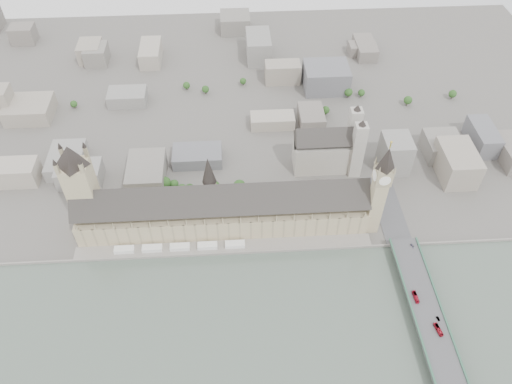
{
  "coord_description": "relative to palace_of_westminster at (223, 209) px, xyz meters",
  "views": [
    {
      "loc": [
        12.24,
        -287.68,
        364.41
      ],
      "look_at": [
        31.26,
        26.22,
        36.99
      ],
      "focal_mm": 35.0,
      "sensor_mm": 36.0,
      "label": 1
    }
  ],
  "objects": [
    {
      "name": "river_terrace",
      "position": [
        0.0,
        -27.2,
        -21.71
      ],
      "size": [
        270.0,
        15.0,
        2.0
      ],
      "primitive_type": "cube",
      "color": "gray",
      "rests_on": "ground"
    },
    {
      "name": "victoria_tower",
      "position": [
        -122.0,
        6.3,
        32.5
      ],
      "size": [
        30.0,
        30.0,
        100.0
      ],
      "color": "tan",
      "rests_on": "ground"
    },
    {
      "name": "ground",
      "position": [
        0.0,
        -19.7,
        -22.71
      ],
      "size": [
        900.0,
        900.0,
        0.0
      ],
      "primitive_type": "plane",
      "color": "#595651",
      "rests_on": "ground"
    },
    {
      "name": "park_trees",
      "position": [
        -10.0,
        40.3,
        -15.21
      ],
      "size": [
        110.0,
        30.0,
        15.0
      ],
      "primitive_type": null,
      "color": "#214A1A",
      "rests_on": "ground"
    },
    {
      "name": "terrace_tents",
      "position": [
        -40.0,
        -26.7,
        -18.71
      ],
      "size": [
        118.0,
        7.0,
        4.0
      ],
      "color": "white",
      "rests_on": "river_terrace"
    },
    {
      "name": "central_tower",
      "position": [
        -10.0,
        6.3,
        35.21
      ],
      "size": [
        13.0,
        13.0,
        48.0
      ],
      "color": "tan",
      "rests_on": "ground"
    },
    {
      "name": "embankment_wall",
      "position": [
        0.0,
        -34.7,
        -21.21
      ],
      "size": [
        600.0,
        1.5,
        3.0
      ],
      "primitive_type": "cube",
      "color": "gray",
      "rests_on": "ground"
    },
    {
      "name": "palace_of_westminster",
      "position": [
        0.0,
        0.0,
        0.0
      ],
      "size": [
        265.0,
        40.73,
        55.44
      ],
      "color": "tan",
      "rests_on": "ground"
    },
    {
      "name": "elizabeth_tower",
      "position": [
        138.0,
        -11.7,
        35.38
      ],
      "size": [
        17.0,
        17.0,
        107.5
      ],
      "color": "tan",
      "rests_on": "ground"
    },
    {
      "name": "city_skyline_inland",
      "position": [
        0.0,
        225.3,
        -3.71
      ],
      "size": [
        720.0,
        360.0,
        38.0
      ],
      "primitive_type": null,
      "color": "gray",
      "rests_on": "ground"
    },
    {
      "name": "car_silver",
      "position": [
        168.22,
        -115.94,
        -11.79
      ],
      "size": [
        2.35,
        4.28,
        1.34
      ],
      "primitive_type": "imported",
      "rotation": [
        0.0,
        0.0,
        0.24
      ],
      "color": "gray",
      "rests_on": "westminster_bridge"
    },
    {
      "name": "bridge_parapets",
      "position": [
        162.0,
        -151.7,
        -11.88
      ],
      "size": [
        25.0,
        235.0,
        1.15
      ],
      "primitive_type": null,
      "color": "#36634B",
      "rests_on": "westminster_bridge"
    },
    {
      "name": "westminster_abbey",
      "position": [
        110.92,
        75.3,
        2.38
      ],
      "size": [
        68.0,
        36.0,
        64.0
      ],
      "color": "#9D988D",
      "rests_on": "ground"
    },
    {
      "name": "red_bus_north",
      "position": [
        155.67,
        -95.79,
        -10.86
      ],
      "size": [
        3.07,
        11.57,
        3.2
      ],
      "primitive_type": "imported",
      "rotation": [
        0.0,
        0.0,
        0.03
      ],
      "color": "red",
      "rests_on": "westminster_bridge"
    },
    {
      "name": "red_bus_south",
      "position": [
        165.02,
        -125.57,
        -10.85
      ],
      "size": [
        4.82,
        11.85,
        3.22
      ],
      "primitive_type": "imported",
      "rotation": [
        0.0,
        0.0,
        0.19
      ],
      "color": "#AA1525",
      "rests_on": "westminster_bridge"
    },
    {
      "name": "westminster_bridge",
      "position": [
        162.0,
        -107.2,
        -17.58
      ],
      "size": [
        25.0,
        325.0,
        10.25
      ],
      "primitive_type": "cube",
      "color": "#474749",
      "rests_on": "ground"
    },
    {
      "name": "car_approach",
      "position": [
        168.13,
        -43.3,
        -11.8
      ],
      "size": [
        3.35,
        4.88,
        1.31
      ],
      "primitive_type": "imported",
      "rotation": [
        0.0,
        0.0,
        0.37
      ],
      "color": "gray",
      "rests_on": "westminster_bridge"
    }
  ]
}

